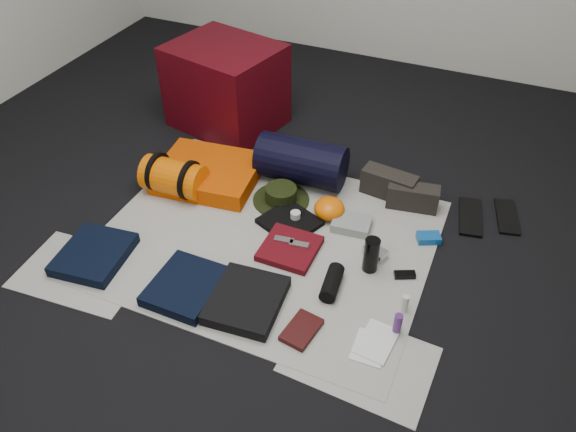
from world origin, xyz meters
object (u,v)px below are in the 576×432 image
at_px(water_bottle, 371,255).
at_px(compact_camera, 375,252).
at_px(navy_duffel, 301,161).
at_px(stuff_sack, 174,177).
at_px(paperback_book, 301,330).
at_px(sleeping_pad, 208,173).
at_px(red_cabinet, 226,86).

relative_size(water_bottle, compact_camera, 1.62).
bearing_deg(navy_duffel, water_bottle, -45.16).
relative_size(stuff_sack, paperback_book, 1.83).
height_order(sleeping_pad, water_bottle, water_bottle).
relative_size(navy_duffel, compact_camera, 4.34).
relative_size(red_cabinet, paperback_book, 3.44).
distance_m(navy_duffel, compact_camera, 0.71).
bearing_deg(paperback_book, compact_camera, 83.84).
bearing_deg(stuff_sack, paperback_book, -31.68).
distance_m(red_cabinet, water_bottle, 1.54).
relative_size(navy_duffel, water_bottle, 2.67).
relative_size(stuff_sack, navy_duffel, 0.69).
bearing_deg(navy_duffel, stuff_sack, -150.09).
xyz_separation_m(red_cabinet, navy_duffel, (0.67, -0.40, -0.13)).
bearing_deg(stuff_sack, water_bottle, -7.26).
bearing_deg(sleeping_pad, paperback_book, -41.48).
relative_size(sleeping_pad, compact_camera, 4.86).
height_order(compact_camera, paperback_book, compact_camera).
relative_size(stuff_sack, compact_camera, 2.99).
distance_m(stuff_sack, compact_camera, 1.15).
bearing_deg(stuff_sack, navy_duffel, 32.23).
height_order(red_cabinet, navy_duffel, red_cabinet).
xyz_separation_m(stuff_sack, water_bottle, (1.15, -0.15, -0.01)).
bearing_deg(water_bottle, sleeping_pad, 163.26).
xyz_separation_m(water_bottle, compact_camera, (-0.00, 0.09, -0.07)).
relative_size(water_bottle, paperback_book, 0.99).
relative_size(sleeping_pad, water_bottle, 3.00).
bearing_deg(red_cabinet, stuff_sack, -71.39).
relative_size(sleeping_pad, stuff_sack, 1.63).
bearing_deg(water_bottle, paperback_book, -108.32).
bearing_deg(compact_camera, water_bottle, -67.50).
bearing_deg(paperback_book, water_bottle, 80.71).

